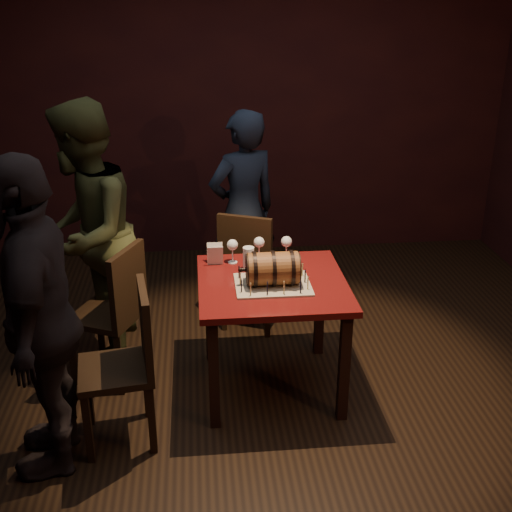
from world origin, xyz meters
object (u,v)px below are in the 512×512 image
at_px(pub_table, 272,297).
at_px(chair_left_front, 129,357).
at_px(chair_back, 249,265).
at_px(chair_left_rear, 116,307).
at_px(wine_glass_left, 232,246).
at_px(person_left_front, 40,319).
at_px(person_back, 243,211).
at_px(wine_glass_mid, 259,243).
at_px(wine_glass_right, 286,243).
at_px(pint_of_ale, 249,259).
at_px(barrel_cake, 273,269).
at_px(person_left_rear, 86,235).

xyz_separation_m(pub_table, chair_left_front, (-0.84, -0.42, -0.12)).
bearing_deg(chair_back, chair_left_rear, -146.72).
bearing_deg(wine_glass_left, chair_left_front, -130.42).
xyz_separation_m(pub_table, person_left_front, (-1.25, -0.56, 0.22)).
height_order(pub_table, chair_back, chair_back).
bearing_deg(person_back, wine_glass_mid, 68.13).
relative_size(wine_glass_right, chair_left_rear, 0.17).
distance_m(wine_glass_right, person_back, 0.91).
bearing_deg(chair_back, pub_table, -84.58).
distance_m(pint_of_ale, chair_left_front, 0.99).
bearing_deg(wine_glass_mid, chair_left_front, -136.47).
xyz_separation_m(wine_glass_mid, pint_of_ale, (-0.08, -0.14, -0.04)).
relative_size(barrel_cake, chair_left_rear, 0.39).
distance_m(chair_left_rear, chair_left_front, 0.63).
relative_size(wine_glass_right, pint_of_ale, 1.07).
bearing_deg(wine_glass_right, person_back, 103.72).
distance_m(wine_glass_left, pint_of_ale, 0.16).
relative_size(barrel_cake, person_left_front, 0.21).
relative_size(wine_glass_mid, wine_glass_right, 1.00).
bearing_deg(chair_back, wine_glass_mid, -86.58).
relative_size(barrel_cake, wine_glass_left, 2.27).
bearing_deg(wine_glass_right, wine_glass_left, -176.29).
bearing_deg(person_back, chair_left_rear, 24.42).
bearing_deg(chair_back, wine_glass_right, -65.70).
bearing_deg(person_back, pint_of_ale, 63.22).
relative_size(wine_glass_left, wine_glass_right, 1.00).
relative_size(wine_glass_left, person_back, 0.10).
height_order(wine_glass_left, chair_left_front, chair_left_front).
xyz_separation_m(pint_of_ale, person_left_front, (-1.12, -0.75, 0.04)).
xyz_separation_m(wine_glass_right, chair_left_front, (-0.97, -0.75, -0.35)).
xyz_separation_m(pub_table, wine_glass_right, (0.13, 0.33, 0.23)).
bearing_deg(wine_glass_mid, barrel_cake, -83.93).
height_order(chair_left_rear, person_back, person_back).
relative_size(pint_of_ale, person_back, 0.09).
bearing_deg(pub_table, wine_glass_mid, 98.10).
distance_m(wine_glass_right, chair_left_front, 1.28).
distance_m(barrel_cake, chair_left_front, 0.97).
bearing_deg(pub_table, wine_glass_right, 68.15).
distance_m(wine_glass_right, chair_left_rear, 1.17).
relative_size(wine_glass_right, person_back, 0.10).
bearing_deg(person_left_rear, person_back, 126.72).
bearing_deg(wine_glass_right, person_left_rear, 170.40).
relative_size(chair_left_rear, person_back, 0.59).
relative_size(barrel_cake, wine_glass_mid, 2.27).
relative_size(wine_glass_mid, person_back, 0.10).
relative_size(pub_table, wine_glass_right, 5.59).
distance_m(wine_glass_right, chair_back, 0.61).
bearing_deg(person_back, wine_glass_left, 56.97).
xyz_separation_m(wine_glass_left, person_back, (0.14, 0.90, -0.08)).
bearing_deg(person_left_front, person_left_rear, 173.58).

